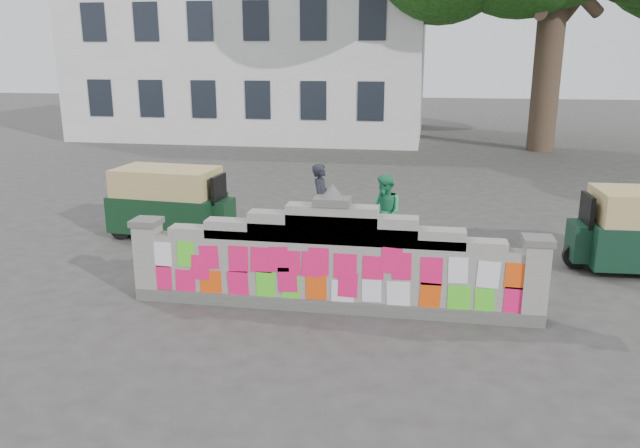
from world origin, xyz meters
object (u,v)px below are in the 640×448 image
object	(u,v)px
cyclist_rider	(321,212)
rickshaw_left	(171,201)
cyclist_bike	(321,227)
pedestrian	(385,213)

from	to	relation	value
cyclist_rider	rickshaw_left	world-z (taller)	same
cyclist_bike	rickshaw_left	size ratio (longest dim) A/B	0.61
rickshaw_left	cyclist_rider	bearing A→B (deg)	-0.78
cyclist_rider	pedestrian	world-z (taller)	pedestrian
cyclist_rider	rickshaw_left	xyz separation A→B (m)	(-3.38, 0.31, 0.03)
cyclist_bike	cyclist_rider	world-z (taller)	cyclist_rider
pedestrian	rickshaw_left	xyz separation A→B (m)	(-4.68, 0.20, 0.01)
cyclist_bike	rickshaw_left	world-z (taller)	rickshaw_left
cyclist_bike	pedestrian	bearing A→B (deg)	-80.79
cyclist_bike	cyclist_rider	xyz separation A→B (m)	(-0.00, 0.00, 0.31)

